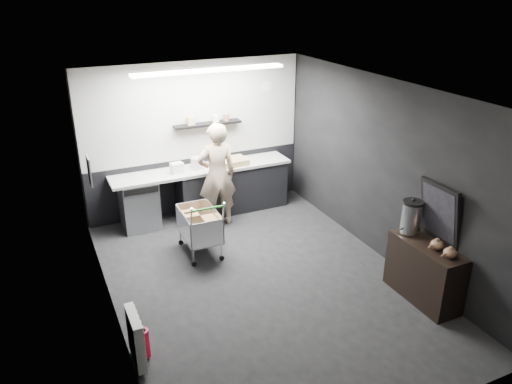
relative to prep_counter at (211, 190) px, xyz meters
name	(u,v)px	position (x,y,z in m)	size (l,w,h in m)	color
floor	(261,282)	(-0.14, -2.42, -0.46)	(5.50, 5.50, 0.00)	black
ceiling	(262,92)	(-0.14, -2.42, 2.24)	(5.50, 5.50, 0.00)	white
wall_back	(195,138)	(-0.14, 0.33, 0.89)	(5.50, 5.50, 0.00)	black
wall_front	(400,311)	(-0.14, -5.17, 0.89)	(5.50, 5.50, 0.00)	black
wall_left	(105,223)	(-2.14, -2.42, 0.89)	(5.50, 5.50, 0.00)	black
wall_right	(385,172)	(1.86, -2.42, 0.89)	(5.50, 5.50, 0.00)	black
kitchen_wall_panel	(194,111)	(-0.14, 0.31, 1.39)	(3.95, 0.02, 1.70)	#B3B3AF
dado_panel	(198,183)	(-0.14, 0.31, 0.04)	(3.95, 0.02, 1.00)	black
floating_shelf	(208,124)	(0.06, 0.20, 1.16)	(1.20, 0.22, 0.04)	black
wall_clock	(267,87)	(1.26, 0.30, 1.69)	(0.20, 0.20, 0.03)	silver
poster	(89,171)	(-2.12, -1.12, 1.09)	(0.02, 0.30, 0.40)	silver
poster_red_band	(89,166)	(-2.11, -1.12, 1.16)	(0.01, 0.22, 0.10)	red
radiator	(136,338)	(-2.08, -3.32, -0.11)	(0.10, 0.50, 0.60)	silver
ceiling_strip	(210,70)	(-0.14, -0.57, 2.21)	(2.40, 0.20, 0.04)	white
prep_counter	(211,190)	(0.00, 0.00, 0.00)	(3.20, 0.61, 0.90)	black
person	(217,175)	(-0.03, -0.45, 0.45)	(0.66, 0.43, 1.81)	beige
shopping_cart	(199,226)	(-0.64, -1.27, 0.00)	(0.54, 0.88, 0.96)	silver
sideboard	(424,263)	(1.65, -3.64, 0.06)	(0.46, 1.08, 1.62)	black
fire_extinguisher	(144,342)	(-1.99, -3.26, -0.24)	(0.13, 0.13, 0.44)	red
cardboard_box	(232,162)	(0.41, -0.05, 0.49)	(0.51, 0.39, 0.10)	#A28D56
pink_tub	(197,163)	(-0.23, 0.00, 0.55)	(0.21, 0.21, 0.21)	beige
white_container	(177,168)	(-0.60, -0.05, 0.53)	(0.20, 0.16, 0.18)	silver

